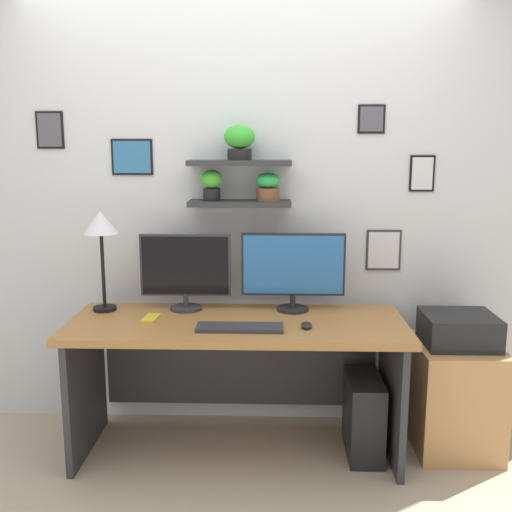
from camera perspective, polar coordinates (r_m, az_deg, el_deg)
ground_plane at (r=3.41m, az=-1.80°, el=-18.48°), size 8.00×8.00×0.00m
back_wall_assembly at (r=3.42m, az=-1.48°, el=5.58°), size 4.40×0.24×2.70m
desk at (r=3.23m, az=-1.79°, el=-9.52°), size 1.79×0.68×0.75m
monitor_left at (r=3.30m, az=-6.92°, el=-1.34°), size 0.51×0.18×0.43m
monitor_right at (r=3.26m, az=3.65°, el=-1.24°), size 0.58×0.18×0.44m
keyboard at (r=2.97m, az=-1.59°, el=-7.02°), size 0.44×0.14×0.02m
computer_mouse at (r=3.00m, az=4.96°, el=-6.76°), size 0.06×0.09×0.03m
desk_lamp at (r=3.32m, az=-14.93°, el=2.49°), size 0.19×0.19×0.56m
cell_phone at (r=3.20m, az=-10.24°, el=-5.96°), size 0.09×0.15×0.01m
drawer_cabinet at (r=3.50m, az=18.83°, el=-12.83°), size 0.44×0.50×0.60m
printer at (r=3.36m, az=19.23°, el=-6.80°), size 0.38×0.34×0.17m
computer_tower_right at (r=3.35m, az=10.47°, el=-15.07°), size 0.18×0.40×0.44m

